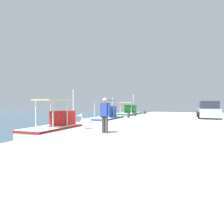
% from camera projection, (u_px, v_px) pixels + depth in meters
% --- Properties ---
extents(quay_pier, '(36.00, 10.00, 0.80)m').
position_uv_depth(quay_pier, '(173.00, 131.00, 13.34)').
color(quay_pier, '#B2B2AD').
rests_on(quay_pier, ground).
extents(fishing_boat_second, '(5.51, 1.95, 3.21)m').
position_uv_depth(fishing_boat_second, '(58.00, 128.00, 13.77)').
color(fishing_boat_second, white).
rests_on(fishing_boat_second, ground).
extents(fishing_boat_third, '(5.28, 2.44, 2.85)m').
position_uv_depth(fishing_boat_third, '(106.00, 118.00, 21.59)').
color(fishing_boat_third, silver).
rests_on(fishing_boat_third, ground).
extents(fishing_boat_fourth, '(5.62, 2.18, 3.39)m').
position_uv_depth(fishing_boat_fourth, '(129.00, 114.00, 27.76)').
color(fishing_boat_fourth, silver).
rests_on(fishing_boat_fourth, ground).
extents(pelican, '(0.75, 0.88, 0.82)m').
position_uv_depth(pelican, '(86.00, 122.00, 11.48)').
color(pelican, tan).
rests_on(pelican, quay_pier).
extents(fisherman_standing, '(0.34, 0.59, 1.67)m').
position_uv_depth(fisherman_standing, '(105.00, 114.00, 9.84)').
color(fisherman_standing, '#3F3F42').
rests_on(fisherman_standing, quay_pier).
extents(parked_car, '(4.19, 2.05, 1.57)m').
position_uv_depth(parked_car, '(208.00, 110.00, 19.22)').
color(parked_car, black).
rests_on(parked_car, quay_pier).
extents(mooring_bollard_nearest, '(0.25, 0.25, 0.43)m').
position_uv_depth(mooring_bollard_nearest, '(129.00, 115.00, 19.56)').
color(mooring_bollard_nearest, '#333338').
rests_on(mooring_bollard_nearest, quay_pier).
extents(mooring_bollard_second, '(0.24, 0.24, 0.48)m').
position_uv_depth(mooring_bollard_second, '(135.00, 114.00, 21.60)').
color(mooring_bollard_second, '#333338').
rests_on(mooring_bollard_second, quay_pier).
extents(mooring_bollard_third, '(0.25, 0.25, 0.37)m').
position_uv_depth(mooring_bollard_third, '(145.00, 113.00, 25.47)').
color(mooring_bollard_third, '#333338').
rests_on(mooring_bollard_third, quay_pier).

